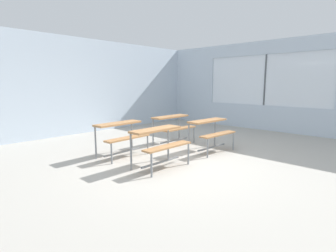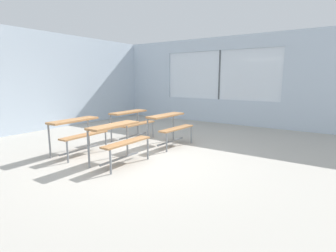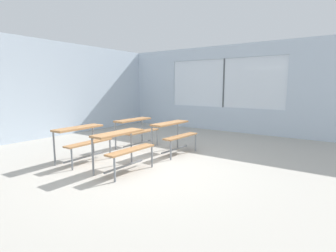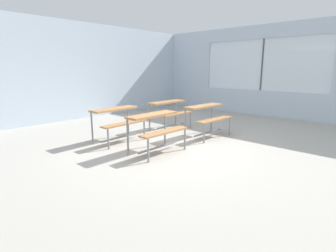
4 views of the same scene
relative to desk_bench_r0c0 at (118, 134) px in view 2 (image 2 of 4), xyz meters
The scene contains 7 objects.
ground 0.72m from the desk_bench_r0c0, 24.66° to the right, with size 10.00×9.00×0.05m, color #ADA89E.
wall_back 4.45m from the desk_bench_r0c0, 85.11° to the left, with size 10.00×0.12×3.00m, color silver.
wall_right 5.45m from the desk_bench_r0c0, ahead, with size 0.12×9.00×3.00m.
desk_bench_r0c0 is the anchor object (origin of this frame).
desk_bench_r0c1 1.66m from the desk_bench_r0c0, ahead, with size 1.13×0.65×0.74m.
desk_bench_r1c0 1.15m from the desk_bench_r0c0, 92.26° to the left, with size 1.12×0.63×0.74m.
desk_bench_r1c1 1.96m from the desk_bench_r0c0, 34.74° to the left, with size 1.11×0.61×0.74m.
Camera 2 is at (-3.80, -3.30, 1.60)m, focal length 28.00 mm.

